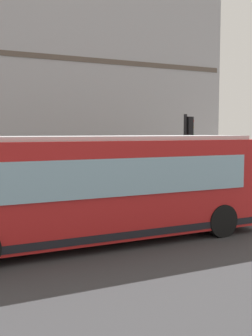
{
  "coord_description": "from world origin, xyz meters",
  "views": [
    {
      "loc": [
        -11.13,
        4.91,
        3.2
      ],
      "look_at": [
        2.85,
        -1.97,
        1.8
      ],
      "focal_mm": 43.73,
      "sensor_mm": 36.0,
      "label": 1
    }
  ],
  "objects_px": {
    "city_bus_nearside": "(103,188)",
    "traffic_light_near_corner": "(188,141)",
    "pedestrian_near_building_entrance": "(130,182)",
    "pedestrian_near_hydrant": "(49,186)",
    "fire_hydrant": "(30,195)",
    "pedestrian_walking_along_curb": "(138,174)"
  },
  "relations": [
    {
      "from": "pedestrian_near_building_entrance",
      "to": "city_bus_nearside",
      "type": "bearing_deg",
      "value": 143.31
    },
    {
      "from": "fire_hydrant",
      "to": "pedestrian_walking_along_curb",
      "type": "xyz_separation_m",
      "value": [
        0.43,
        -5.42,
        0.62
      ]
    },
    {
      "from": "traffic_light_near_corner",
      "to": "pedestrian_near_building_entrance",
      "type": "distance_m",
      "value": 3.12
    },
    {
      "from": "pedestrian_near_hydrant",
      "to": "pedestrian_walking_along_curb",
      "type": "height_order",
      "value": "pedestrian_walking_along_curb"
    },
    {
      "from": "traffic_light_near_corner",
      "to": "pedestrian_walking_along_curb",
      "type": "relative_size",
      "value": 2.2
    },
    {
      "from": "pedestrian_walking_along_curb",
      "to": "fire_hydrant",
      "type": "bearing_deg",
      "value": 94.58
    },
    {
      "from": "city_bus_nearside",
      "to": "fire_hydrant",
      "type": "distance_m",
      "value": 6.51
    },
    {
      "from": "city_bus_nearside",
      "to": "fire_hydrant",
      "type": "xyz_separation_m",
      "value": [
        6.39,
        0.67,
        -1.04
      ]
    },
    {
      "from": "city_bus_nearside",
      "to": "pedestrian_near_building_entrance",
      "type": "xyz_separation_m",
      "value": [
        3.56,
        -2.66,
        -0.36
      ]
    },
    {
      "from": "pedestrian_near_hydrant",
      "to": "pedestrian_walking_along_curb",
      "type": "bearing_deg",
      "value": -66.32
    },
    {
      "from": "pedestrian_near_hydrant",
      "to": "pedestrian_walking_along_curb",
      "type": "relative_size",
      "value": 0.94
    },
    {
      "from": "traffic_light_near_corner",
      "to": "fire_hydrant",
      "type": "bearing_deg",
      "value": 64.09
    },
    {
      "from": "traffic_light_near_corner",
      "to": "pedestrian_near_building_entrance",
      "type": "relative_size",
      "value": 2.09
    },
    {
      "from": "pedestrian_near_building_entrance",
      "to": "pedestrian_walking_along_curb",
      "type": "distance_m",
      "value": 3.87
    },
    {
      "from": "city_bus_nearside",
      "to": "pedestrian_near_building_entrance",
      "type": "relative_size",
      "value": 5.57
    },
    {
      "from": "traffic_light_near_corner",
      "to": "pedestrian_walking_along_curb",
      "type": "bearing_deg",
      "value": 10.08
    },
    {
      "from": "pedestrian_near_building_entrance",
      "to": "pedestrian_near_hydrant",
      "type": "bearing_deg",
      "value": 70.84
    },
    {
      "from": "city_bus_nearside",
      "to": "fire_hydrant",
      "type": "bearing_deg",
      "value": 5.99
    },
    {
      "from": "city_bus_nearside",
      "to": "fire_hydrant",
      "type": "height_order",
      "value": "city_bus_nearside"
    },
    {
      "from": "city_bus_nearside",
      "to": "traffic_light_near_corner",
      "type": "xyz_separation_m",
      "value": [
        3.47,
        -5.35,
        1.22
      ]
    },
    {
      "from": "fire_hydrant",
      "to": "pedestrian_near_hydrant",
      "type": "bearing_deg",
      "value": -168.98
    },
    {
      "from": "fire_hydrant",
      "to": "pedestrian_walking_along_curb",
      "type": "bearing_deg",
      "value": -85.42
    }
  ]
}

